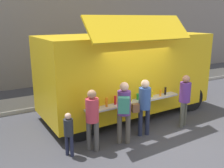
% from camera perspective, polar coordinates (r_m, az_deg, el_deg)
% --- Properties ---
extents(ground_plane, '(60.00, 60.00, 0.00)m').
position_cam_1_polar(ground_plane, '(7.56, 9.42, -12.04)').
color(ground_plane, '#38383D').
extents(curb_strip, '(28.00, 1.60, 0.15)m').
position_cam_1_polar(curb_strip, '(10.44, -24.19, -5.02)').
color(curb_strip, '#9E998E').
rests_on(curb_strip, ground).
extents(food_truck_main, '(6.09, 3.29, 3.49)m').
position_cam_1_polar(food_truck_main, '(8.82, 3.36, 2.89)').
color(food_truck_main, gold).
rests_on(food_truck_main, ground).
extents(trash_bin, '(0.60, 0.60, 0.92)m').
position_cam_1_polar(trash_bin, '(13.40, 13.22, 1.85)').
color(trash_bin, '#2B5B3A').
rests_on(trash_bin, ground).
extents(customer_front_ordering, '(0.56, 0.35, 1.72)m').
position_cam_1_polar(customer_front_ordering, '(7.26, 7.40, -4.38)').
color(customer_front_ordering, '#1E2338').
rests_on(customer_front_ordering, ground).
extents(customer_mid_with_backpack, '(0.51, 0.57, 1.77)m').
position_cam_1_polar(customer_mid_with_backpack, '(6.68, 2.77, -5.38)').
color(customer_mid_with_backpack, '#4D473E').
rests_on(customer_mid_with_backpack, ground).
extents(customer_rear_waiting, '(0.34, 0.34, 1.67)m').
position_cam_1_polar(customer_rear_waiting, '(6.41, -4.59, -7.14)').
color(customer_rear_waiting, '#474541').
rests_on(customer_rear_waiting, ground).
extents(customer_extra_browsing, '(0.35, 0.35, 1.70)m').
position_cam_1_polar(customer_extra_browsing, '(8.14, 16.45, -2.73)').
color(customer_extra_browsing, '#4A4A3F').
rests_on(customer_extra_browsing, ground).
extents(child_near_queue, '(0.24, 0.24, 1.16)m').
position_cam_1_polar(child_near_queue, '(6.35, -9.99, -10.56)').
color(child_near_queue, '#1F2339').
rests_on(child_near_queue, ground).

